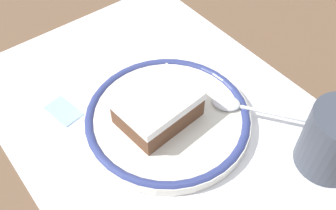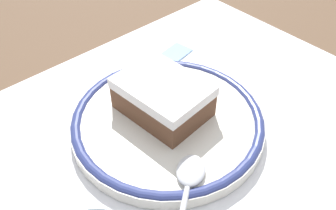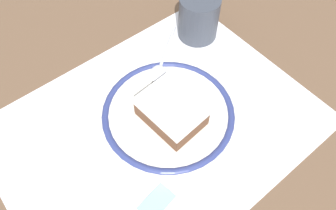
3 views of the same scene
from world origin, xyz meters
TOP-DOWN VIEW (x-y plane):
  - ground_plane at (0.00, 0.00)m, footprint 2.40×2.40m
  - placemat at (0.00, 0.00)m, footprint 0.50×0.38m
  - plate at (-0.02, -0.00)m, footprint 0.22×0.22m
  - cake_slice at (-0.02, 0.01)m, footprint 0.08×0.10m
  - spoon at (-0.07, -0.08)m, footprint 0.12×0.10m
  - cup at (-0.19, -0.11)m, footprint 0.08×0.08m
  - napkin at (0.15, 0.05)m, footprint 0.17×0.16m
  - sugar_packet at (0.08, 0.10)m, footprint 0.05×0.04m

SIDE VIEW (x-z plane):
  - ground_plane at x=0.00m, z-range 0.00..0.00m
  - placemat at x=0.00m, z-range 0.00..0.00m
  - napkin at x=0.15m, z-range 0.00..0.00m
  - sugar_packet at x=0.08m, z-range 0.00..0.01m
  - plate at x=-0.02m, z-range 0.00..0.02m
  - spoon at x=-0.07m, z-range 0.02..0.02m
  - cake_slice at x=-0.02m, z-range 0.02..0.06m
  - cup at x=-0.19m, z-range 0.00..0.08m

